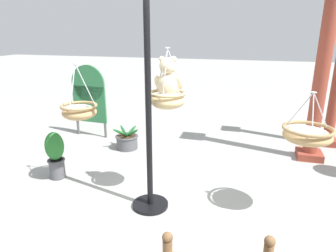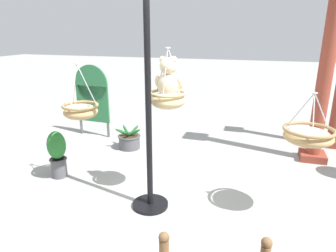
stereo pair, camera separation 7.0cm
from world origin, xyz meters
name	(u,v)px [view 1 (the left image)]	position (x,y,z in m)	size (l,w,h in m)	color
ground_plane	(168,210)	(0.00, 0.00, 0.00)	(40.00, 40.00, 0.00)	#9E9E99
display_pole_central	(149,149)	(-0.24, 0.04, 0.77)	(0.44, 0.44, 2.46)	black
hanging_basket_with_teddy	(167,99)	(-0.09, 0.29, 1.31)	(0.44, 0.44, 0.70)	tan
teddy_bear	(168,81)	(-0.09, 0.31, 1.53)	(0.34, 0.30, 0.49)	beige
hanging_basket_left_high	(79,111)	(-1.27, 0.26, 1.09)	(0.47, 0.47, 0.72)	tan
hanging_basket_right_low	(307,134)	(1.46, 0.28, 1.02)	(0.53, 0.53, 0.57)	tan
greenhouse_pillar_right	(322,74)	(1.89, 2.16, 1.42)	(0.42, 0.42, 2.94)	brown
potted_plant_fern_front	(127,140)	(-1.27, 1.72, 0.16)	(0.48, 0.46, 0.41)	#4C4C51
potted_plant_small_succulent	(55,154)	(-1.81, 0.38, 0.38)	(0.27, 0.27, 0.71)	#4C4C51
display_sign_board	(89,95)	(-2.26, 2.18, 0.85)	(0.73, 0.08, 1.45)	#286B3D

